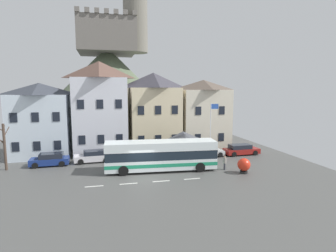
% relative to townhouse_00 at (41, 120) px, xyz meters
% --- Properties ---
extents(ground_plane, '(40.00, 60.00, 0.07)m').
position_rel_townhouse_00_xyz_m(ground_plane, '(11.20, -11.79, -4.65)').
color(ground_plane, '#4F4F4D').
extents(townhouse_00, '(6.84, 5.65, 9.24)m').
position_rel_townhouse_00_xyz_m(townhouse_00, '(0.00, 0.00, 0.00)').
color(townhouse_00, silver).
rests_on(townhouse_00, ground_plane).
extents(townhouse_01, '(6.70, 6.32, 12.08)m').
position_rel_townhouse_00_xyz_m(townhouse_01, '(7.31, 0.34, 1.42)').
color(townhouse_01, silver).
rests_on(townhouse_01, ground_plane).
extents(townhouse_02, '(6.59, 6.58, 10.70)m').
position_rel_townhouse_00_xyz_m(townhouse_02, '(14.48, 0.47, 0.73)').
color(townhouse_02, beige).
rests_on(townhouse_02, ground_plane).
extents(townhouse_03, '(6.67, 5.38, 9.77)m').
position_rel_townhouse_00_xyz_m(townhouse_03, '(21.54, -0.13, 0.26)').
color(townhouse_03, beige).
rests_on(townhouse_03, ground_plane).
extents(hilltop_castle, '(33.45, 33.45, 25.78)m').
position_rel_townhouse_00_xyz_m(hilltop_castle, '(8.80, 18.75, 4.18)').
color(hilltop_castle, '#58654B').
rests_on(hilltop_castle, ground_plane).
extents(transit_bus, '(11.63, 3.43, 3.10)m').
position_rel_townhouse_00_xyz_m(transit_bus, '(13.40, -9.67, -3.05)').
color(transit_bus, white).
rests_on(transit_bus, ground_plane).
extents(bus_shelter, '(3.60, 3.60, 3.53)m').
position_rel_townhouse_00_xyz_m(bus_shelter, '(16.77, -6.29, -1.68)').
color(bus_shelter, '#473D33').
rests_on(bus_shelter, ground_plane).
extents(parked_car_00, '(4.14, 2.05, 1.39)m').
position_rel_townhouse_00_xyz_m(parked_car_00, '(1.76, -4.99, -3.94)').
color(parked_car_00, navy).
rests_on(parked_car_00, ground_plane).
extents(parked_car_01, '(4.61, 1.98, 1.36)m').
position_rel_townhouse_00_xyz_m(parked_car_01, '(25.00, -5.12, -3.95)').
color(parked_car_01, maroon).
rests_on(parked_car_01, ground_plane).
extents(parked_car_02, '(4.38, 2.15, 1.35)m').
position_rel_townhouse_00_xyz_m(parked_car_02, '(6.43, -4.48, -3.95)').
color(parked_car_02, silver).
rests_on(parked_car_02, ground_plane).
extents(parked_car_03, '(3.98, 2.14, 1.32)m').
position_rel_townhouse_00_xyz_m(parked_car_03, '(20.40, -4.97, -3.97)').
color(parked_car_03, silver).
rests_on(parked_car_03, ground_plane).
extents(pedestrian_00, '(0.34, 0.35, 1.43)m').
position_rel_townhouse_00_xyz_m(pedestrian_00, '(17.50, -7.24, -3.82)').
color(pedestrian_00, black).
rests_on(pedestrian_00, ground_plane).
extents(pedestrian_01, '(0.36, 0.37, 1.49)m').
position_rel_townhouse_00_xyz_m(pedestrian_01, '(20.01, -10.93, -3.80)').
color(pedestrian_01, '#2D2D38').
rests_on(pedestrian_01, ground_plane).
extents(pedestrian_02, '(0.34, 0.34, 1.47)m').
position_rel_townhouse_00_xyz_m(pedestrian_02, '(19.68, -9.11, -3.81)').
color(pedestrian_02, black).
rests_on(pedestrian_02, ground_plane).
extents(public_bench, '(1.42, 0.48, 0.87)m').
position_rel_townhouse_00_xyz_m(public_bench, '(15.07, -4.09, -4.15)').
color(public_bench, brown).
rests_on(public_bench, ground_plane).
extents(flagpole, '(0.95, 0.10, 6.88)m').
position_rel_townhouse_00_xyz_m(flagpole, '(19.52, -8.20, -0.62)').
color(flagpole, silver).
rests_on(flagpole, ground_plane).
extents(harbour_buoy, '(1.29, 1.29, 1.54)m').
position_rel_townhouse_00_xyz_m(harbour_buoy, '(21.36, -12.56, -3.77)').
color(harbour_buoy, black).
rests_on(harbour_buoy, ground_plane).
extents(bare_tree_00, '(1.31, 1.61, 4.92)m').
position_rel_townhouse_00_xyz_m(bare_tree_00, '(-2.46, -5.80, -1.99)').
color(bare_tree_00, '#47382D').
rests_on(bare_tree_00, ground_plane).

